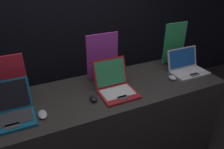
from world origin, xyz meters
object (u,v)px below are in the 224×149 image
object	(u,v)px
laptop_back	(187,67)
laptop_middle	(115,85)
promo_stand_front	(5,80)
mouse_middle	(93,99)
promo_stand_middle	(102,58)
laptop_front	(10,111)
mouse_back	(172,78)
promo_stand_back	(174,45)
mouse_front	(43,114)

from	to	relation	value
laptop_back	laptop_middle	bearing A→B (deg)	-177.45
promo_stand_front	mouse_middle	bearing A→B (deg)	-26.97
promo_stand_front	promo_stand_middle	bearing A→B (deg)	0.84
laptop_front	laptop_middle	bearing A→B (deg)	-0.26
laptop_front	laptop_back	size ratio (longest dim) A/B	0.93
laptop_back	mouse_back	size ratio (longest dim) A/B	4.16
mouse_middle	mouse_back	size ratio (longest dim) A/B	1.04
mouse_back	promo_stand_back	distance (m)	0.46
promo_stand_front	promo_stand_back	size ratio (longest dim) A/B	0.84
laptop_front	mouse_middle	xyz separation A→B (m)	(0.66, -0.06, -0.04)
promo_stand_front	laptop_back	world-z (taller)	promo_stand_front
mouse_front	laptop_back	bearing A→B (deg)	4.59
laptop_middle	mouse_back	distance (m)	0.63
mouse_front	laptop_back	size ratio (longest dim) A/B	0.31
mouse_front	promo_stand_back	xyz separation A→B (m)	(1.55, 0.37, 0.21)
promo_stand_middle	laptop_back	distance (m)	0.93
laptop_front	mouse_middle	world-z (taller)	laptop_front
mouse_middle	promo_stand_back	distance (m)	1.19
mouse_middle	laptop_front	bearing A→B (deg)	175.07
laptop_middle	mouse_front	bearing A→B (deg)	-172.77
laptop_middle	laptop_back	bearing A→B (deg)	2.55
promo_stand_front	laptop_middle	bearing A→B (deg)	-17.53
promo_stand_middle	mouse_back	bearing A→B (deg)	-28.08
promo_stand_front	laptop_middle	size ratio (longest dim) A/B	1.10
mouse_front	promo_stand_middle	distance (m)	0.80
laptop_middle	mouse_middle	size ratio (longest dim) A/B	3.82
laptop_middle	promo_stand_front	bearing A→B (deg)	162.47
mouse_back	promo_stand_back	xyz separation A→B (m)	(0.25, 0.32, 0.21)
mouse_middle	promo_stand_middle	world-z (taller)	promo_stand_middle
mouse_middle	promo_stand_back	size ratio (longest dim) A/B	0.20
laptop_middle	promo_stand_middle	bearing A→B (deg)	90.00
laptop_front	mouse_back	xyz separation A→B (m)	(1.52, -0.04, -0.04)
promo_stand_middle	mouse_back	distance (m)	0.74
promo_stand_front	laptop_middle	xyz separation A→B (m)	(0.89, -0.28, -0.13)
laptop_middle	laptop_back	size ratio (longest dim) A/B	0.96
laptop_front	mouse_back	distance (m)	1.52
laptop_back	mouse_back	distance (m)	0.27
laptop_front	laptop_middle	distance (m)	0.89
laptop_front	promo_stand_front	world-z (taller)	promo_stand_front
mouse_middle	mouse_back	world-z (taller)	same
laptop_front	laptop_back	world-z (taller)	laptop_front
laptop_middle	promo_stand_middle	world-z (taller)	promo_stand_middle
laptop_middle	laptop_front	bearing A→B (deg)	179.74
promo_stand_middle	mouse_back	size ratio (longest dim) A/B	5.10
mouse_front	laptop_middle	size ratio (longest dim) A/B	0.32
promo_stand_front	promo_stand_middle	distance (m)	0.90
mouse_back	mouse_middle	bearing A→B (deg)	-179.12
laptop_front	mouse_front	bearing A→B (deg)	-21.88
mouse_front	mouse_middle	size ratio (longest dim) A/B	1.23
promo_stand_front	mouse_middle	distance (m)	0.76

